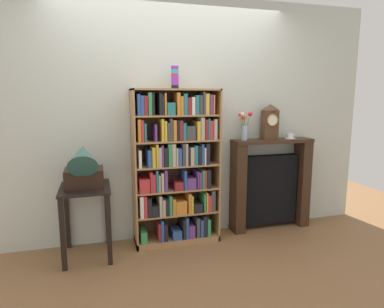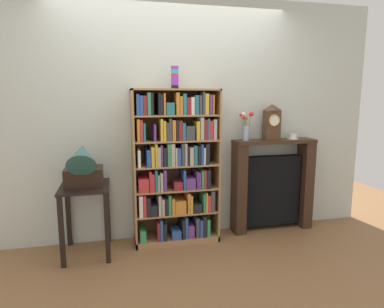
% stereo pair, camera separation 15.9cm
% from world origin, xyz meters
% --- Properties ---
extents(ground_plane, '(7.47, 6.40, 0.02)m').
position_xyz_m(ground_plane, '(0.00, 0.00, -0.01)').
color(ground_plane, brown).
extents(wall_back, '(4.47, 0.08, 2.60)m').
position_xyz_m(wall_back, '(0.12, 0.35, 1.30)').
color(wall_back, beige).
rests_on(wall_back, ground).
extents(bookshelf, '(0.90, 0.33, 1.63)m').
position_xyz_m(bookshelf, '(0.00, 0.13, 0.81)').
color(bookshelf, '#A87A4C').
rests_on(bookshelf, ground).
extents(cup_stack, '(0.08, 0.08, 0.23)m').
position_xyz_m(cup_stack, '(-0.00, 0.16, 1.74)').
color(cup_stack, black).
rests_on(cup_stack, bookshelf).
extents(side_table_left, '(0.46, 0.55, 0.70)m').
position_xyz_m(side_table_left, '(-0.92, 0.03, 0.52)').
color(side_table_left, black).
rests_on(side_table_left, ground).
extents(gramophone, '(0.35, 0.44, 0.50)m').
position_xyz_m(gramophone, '(-0.92, -0.02, 0.90)').
color(gramophone, black).
rests_on(gramophone, side_table_left).
extents(fireplace_mantel, '(0.96, 0.24, 1.07)m').
position_xyz_m(fireplace_mantel, '(1.16, 0.20, 0.53)').
color(fireplace_mantel, '#382316').
rests_on(fireplace_mantel, ground).
extents(mantel_clock, '(0.17, 0.13, 0.40)m').
position_xyz_m(mantel_clock, '(1.11, 0.18, 1.27)').
color(mantel_clock, '#472D1C').
rests_on(mantel_clock, fireplace_mantel).
extents(flower_vase, '(0.16, 0.14, 0.32)m').
position_xyz_m(flower_vase, '(0.80, 0.19, 1.23)').
color(flower_vase, '#99B2D1').
rests_on(flower_vase, fireplace_mantel).
extents(teacup_with_saucer, '(0.13, 0.13, 0.06)m').
position_xyz_m(teacup_with_saucer, '(1.38, 0.19, 1.10)').
color(teacup_with_saucer, white).
rests_on(teacup_with_saucer, fireplace_mantel).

